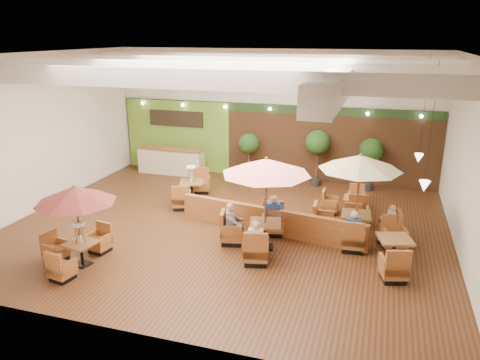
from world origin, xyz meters
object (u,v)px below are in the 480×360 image
at_px(topiary_0, 249,145).
at_px(topiary_1, 318,145).
at_px(diner_0, 256,238).
at_px(table_5, 347,206).
at_px(table_2, 359,181).
at_px(table_0, 75,208).
at_px(table_1, 263,183).
at_px(diner_4, 390,219).
at_px(diner_3, 354,227).
at_px(diner_2, 232,220).
at_px(table_4, 394,251).
at_px(table_3, 192,188).
at_px(service_counter, 171,161).
at_px(booth_divider, 269,221).
at_px(topiary_2, 371,152).
at_px(diner_1, 273,212).

xyz_separation_m(topiary_0, topiary_1, (2.93, 0.00, 0.23)).
height_order(topiary_0, diner_0, topiary_0).
bearing_deg(table_5, table_2, -77.67).
bearing_deg(table_0, table_5, 51.57).
height_order(table_1, diner_4, table_1).
bearing_deg(table_5, diner_0, -115.47).
bearing_deg(diner_3, diner_2, -167.77).
distance_m(table_4, topiary_1, 7.20).
bearing_deg(table_4, table_3, 141.14).
bearing_deg(diner_2, table_3, -157.67).
relative_size(table_0, diner_2, 2.79).
distance_m(service_counter, diner_4, 10.56).
relative_size(table_5, topiary_0, 1.11).
xyz_separation_m(table_5, diner_0, (-2.09, -4.43, 0.45)).
relative_size(table_1, topiary_0, 1.40).
relative_size(table_3, table_4, 1.00).
distance_m(booth_divider, table_2, 3.03).
relative_size(service_counter, topiary_2, 1.40).
xyz_separation_m(booth_divider, table_3, (-3.56, 2.15, 0.06)).
bearing_deg(topiary_1, topiary_0, -180.00).
bearing_deg(service_counter, booth_divider, -41.67).
bearing_deg(booth_divider, table_2, 20.84).
xyz_separation_m(topiary_0, diner_4, (5.88, -4.87, -0.78)).
xyz_separation_m(table_3, diner_2, (2.67, -3.18, 0.28)).
bearing_deg(table_3, service_counter, 107.38).
distance_m(table_3, diner_3, 6.72).
relative_size(table_0, table_3, 0.86).
xyz_separation_m(booth_divider, diner_0, (0.13, -2.05, 0.34)).
height_order(topiary_2, diner_0, topiary_2).
distance_m(service_counter, topiary_2, 8.72).
bearing_deg(topiary_0, table_1, -70.19).
distance_m(service_counter, booth_divider, 7.84).
height_order(table_1, table_4, table_1).
distance_m(booth_divider, diner_4, 3.67).
xyz_separation_m(table_1, diner_2, (-0.95, 0.00, -1.23)).
bearing_deg(topiary_2, table_4, -81.35).
bearing_deg(topiary_2, table_3, -152.89).
height_order(diner_2, diner_3, diner_2).
relative_size(topiary_0, topiary_2, 0.95).
bearing_deg(diner_0, topiary_2, 65.20).
bearing_deg(diner_0, service_counter, 124.37).
bearing_deg(booth_divider, diner_3, -0.50).
relative_size(table_0, table_5, 1.04).
bearing_deg(service_counter, diner_0, -50.51).
distance_m(table_5, diner_3, 2.89).
bearing_deg(diner_0, diner_1, 84.88).
xyz_separation_m(table_2, diner_3, (-0.00, -0.99, -1.08)).
distance_m(table_3, diner_4, 7.36).
relative_size(table_1, table_5, 1.27).
relative_size(table_3, diner_3, 3.41).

